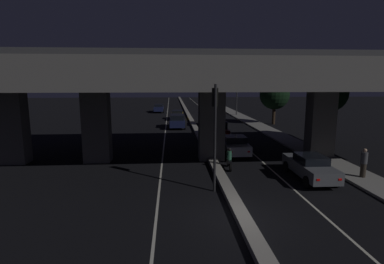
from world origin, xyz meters
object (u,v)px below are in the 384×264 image
object	(u,v)px
car_silver_fourth	(209,119)
car_taxi_yellow_second_oncoming	(177,115)
traffic_light_left_of_median	(215,120)
motorcycle_blue_filtering_mid	(218,143)
car_dark_blue_lead_oncoming	(177,121)
motorcycle_red_filtering_far	(206,133)
street_lamp	(235,88)
car_grey_lead	(310,166)
car_white_second	(235,145)
pedestrian_on_sidewalk	(364,163)
car_dark_red_third	(217,129)
car_dark_blue_third_oncoming	(159,108)
motorcycle_black_filtering_near	(229,160)

from	to	relation	value
car_silver_fourth	car_taxi_yellow_second_oncoming	world-z (taller)	car_silver_fourth
traffic_light_left_of_median	motorcycle_blue_filtering_mid	world-z (taller)	traffic_light_left_of_median
car_dark_blue_lead_oncoming	motorcycle_red_filtering_far	bearing A→B (deg)	20.85
street_lamp	motorcycle_blue_filtering_mid	bearing A→B (deg)	-105.13
traffic_light_left_of_median	car_taxi_yellow_second_oncoming	xyz separation A→B (m)	(-1.28, 31.09, -3.13)
car_grey_lead	car_white_second	size ratio (longest dim) A/B	1.16
car_white_second	pedestrian_on_sidewalk	distance (m)	9.21
car_grey_lead	car_taxi_yellow_second_oncoming	world-z (taller)	car_grey_lead
car_silver_fourth	car_taxi_yellow_second_oncoming	bearing A→B (deg)	31.32
car_dark_red_third	motorcycle_blue_filtering_mid	bearing A→B (deg)	170.19
car_grey_lead	motorcycle_red_filtering_far	distance (m)	14.09
car_dark_blue_third_oncoming	motorcycle_red_filtering_far	size ratio (longest dim) A/B	2.37
car_dark_blue_lead_oncoming	street_lamp	bearing A→B (deg)	142.11
street_lamp	motorcycle_black_filtering_near	xyz separation A→B (m)	(-7.12, -31.47, -4.12)
car_grey_lead	car_silver_fourth	bearing A→B (deg)	9.29
car_dark_blue_third_oncoming	motorcycle_black_filtering_near	bearing A→B (deg)	9.08
car_taxi_yellow_second_oncoming	car_dark_blue_third_oncoming	bearing A→B (deg)	-161.47
street_lamp	pedestrian_on_sidewalk	size ratio (longest dim) A/B	4.59
motorcycle_red_filtering_far	car_dark_blue_lead_oncoming	bearing A→B (deg)	20.83
street_lamp	car_taxi_yellow_second_oncoming	bearing A→B (deg)	-156.46
car_silver_fourth	car_white_second	bearing A→B (deg)	-177.22
car_dark_blue_lead_oncoming	car_taxi_yellow_second_oncoming	world-z (taller)	car_dark_blue_lead_oncoming
car_grey_lead	car_silver_fourth	world-z (taller)	car_silver_fourth
car_white_second	motorcycle_black_filtering_near	xyz separation A→B (m)	(-1.19, -3.84, -0.16)
street_lamp	motorcycle_black_filtering_near	bearing A→B (deg)	-102.74
car_silver_fourth	car_taxi_yellow_second_oncoming	xyz separation A→B (m)	(-4.05, 7.42, -0.25)
car_taxi_yellow_second_oncoming	street_lamp	bearing A→B (deg)	115.31
motorcycle_black_filtering_near	pedestrian_on_sidewalk	world-z (taller)	pedestrian_on_sidewalk
motorcycle_blue_filtering_mid	motorcycle_red_filtering_far	size ratio (longest dim) A/B	1.02
car_grey_lead	car_white_second	xyz separation A→B (m)	(-3.27, 6.25, 0.01)
car_grey_lead	motorcycle_blue_filtering_mid	bearing A→B (deg)	28.65
car_dark_blue_lead_oncoming	motorcycle_black_filtering_near	size ratio (longest dim) A/B	2.61
traffic_light_left_of_median	motorcycle_red_filtering_far	size ratio (longest dim) A/B	2.91
car_dark_blue_lead_oncoming	car_grey_lead	bearing A→B (deg)	20.27
car_grey_lead	motorcycle_black_filtering_near	bearing A→B (deg)	62.48
car_silver_fourth	car_dark_blue_third_oncoming	size ratio (longest dim) A/B	0.90
motorcycle_black_filtering_near	car_silver_fourth	bearing A→B (deg)	-0.99
car_dark_red_third	car_dark_blue_third_oncoming	world-z (taller)	car_dark_red_third
car_white_second	car_silver_fourth	bearing A→B (deg)	0.72
car_white_second	pedestrian_on_sidewalk	xyz separation A→B (m)	(6.43, -6.58, 0.24)
traffic_light_left_of_median	car_dark_blue_lead_oncoming	distance (m)	22.67
motorcycle_blue_filtering_mid	pedestrian_on_sidewalk	world-z (taller)	pedestrian_on_sidewalk
traffic_light_left_of_median	car_white_second	bearing A→B (deg)	70.40
car_white_second	motorcycle_blue_filtering_mid	bearing A→B (deg)	29.12
car_taxi_yellow_second_oncoming	motorcycle_blue_filtering_mid	distance (m)	21.59
traffic_light_left_of_median	motorcycle_black_filtering_near	bearing A→B (deg)	68.14
car_dark_blue_third_oncoming	pedestrian_on_sidewalk	size ratio (longest dim) A/B	2.65
motorcycle_red_filtering_far	car_white_second	bearing A→B (deg)	-167.91
car_grey_lead	motorcycle_blue_filtering_mid	xyz separation A→B (m)	(-4.30, 8.14, -0.15)
car_dark_blue_lead_oncoming	motorcycle_blue_filtering_mid	size ratio (longest dim) A/B	2.29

